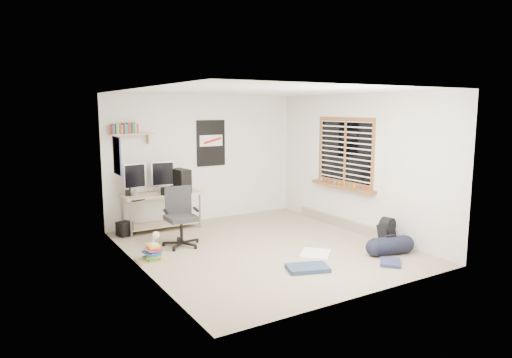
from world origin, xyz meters
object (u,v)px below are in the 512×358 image
desk (162,210)px  office_chair (181,217)px  backpack (387,235)px  duffel_bag (390,246)px  book_stack (153,251)px

desk → office_chair: (-0.09, -1.18, 0.12)m
backpack → duffel_bag: duffel_bag is taller
office_chair → book_stack: office_chair is taller
backpack → book_stack: 3.74m
desk → book_stack: bearing=-128.1°
office_chair → book_stack: bearing=-134.2°
desk → office_chair: office_chair is taller
office_chair → duffel_bag: size_ratio=1.74×
office_chair → backpack: 3.37m
desk → backpack: size_ratio=3.84×
desk → backpack: desk is taller
backpack → office_chair: bearing=136.9°
desk → backpack: bearing=-60.7°
office_chair → book_stack: size_ratio=2.15×
office_chair → backpack: office_chair is taller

